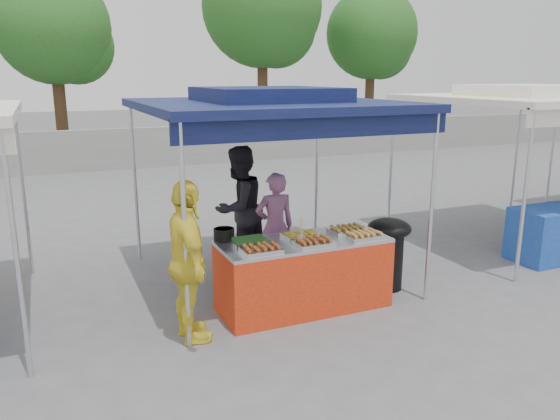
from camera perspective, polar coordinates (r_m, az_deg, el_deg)
name	(u,v)px	position (r m, az deg, el deg)	size (l,w,h in m)	color
ground_plane	(300,304)	(6.77, 2.06, -9.79)	(80.00, 80.00, 0.00)	#605F62
back_wall	(141,148)	(16.93, -14.29, 6.31)	(40.00, 0.25, 1.20)	gray
main_canopy	(268,103)	(7.09, -1.21, 11.08)	(3.20, 3.20, 2.57)	silver
neighbor_stall_right	(544,149)	(9.54, 25.86, 5.79)	(3.20, 3.20, 2.57)	silver
tree_1	(59,32)	(18.35, -22.14, 16.82)	(3.44, 3.37, 5.79)	#452E1A
tree_2	(265,12)	(19.85, -1.53, 19.94)	(4.08, 4.08, 7.01)	#452E1A
tree_3	(374,38)	(22.68, 9.81, 17.34)	(3.57, 3.53, 6.06)	#452E1A
vendor_table	(304,274)	(6.53, 2.47, -6.70)	(2.00, 0.80, 0.85)	red
food_tray_fl	(261,250)	(5.92, -1.99, -4.16)	(0.42, 0.30, 0.07)	silver
food_tray_fm	(313,243)	(6.17, 3.51, -3.42)	(0.42, 0.30, 0.07)	silver
food_tray_fr	(363,236)	(6.50, 8.69, -2.67)	(0.42, 0.30, 0.07)	silver
food_tray_bl	(250,242)	(6.21, -3.18, -3.31)	(0.42, 0.30, 0.07)	silver
food_tray_bm	(301,235)	(6.45, 2.23, -2.64)	(0.42, 0.30, 0.07)	silver
food_tray_br	(347,230)	(6.71, 7.04, -2.08)	(0.42, 0.30, 0.07)	silver
cooking_pot	(224,234)	(6.38, -5.87, -2.55)	(0.24, 0.24, 0.14)	black
skewer_cup	(301,239)	(6.21, 2.21, -3.09)	(0.09, 0.09, 0.11)	silver
wok_burner	(388,247)	(7.20, 11.25, -3.83)	(0.56, 0.56, 0.95)	black
crate_left	(252,278)	(7.17, -2.95, -7.16)	(0.49, 0.34, 0.29)	#1533AD
crate_right	(293,274)	(7.29, 1.35, -6.68)	(0.52, 0.36, 0.31)	#1533AD
crate_stacked	(293,252)	(7.19, 1.36, -4.41)	(0.50, 0.35, 0.30)	#1533AD
vendor_woman	(275,227)	(7.33, -0.54, -1.76)	(0.54, 0.35, 1.48)	#925D84
helper_man	(239,208)	(7.75, -4.30, 0.19)	(0.86, 0.67, 1.77)	black
customer_person	(188,263)	(5.67, -9.59, -5.46)	(1.01, 0.42, 1.72)	yellow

